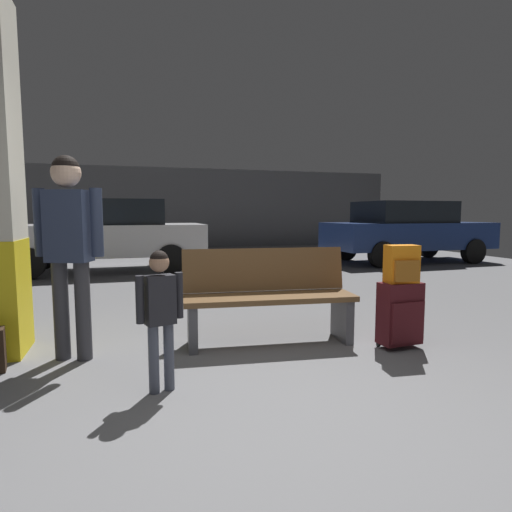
# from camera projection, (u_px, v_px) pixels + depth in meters

# --- Properties ---
(ground_plane) EXTENTS (18.00, 18.00, 0.10)m
(ground_plane) POSITION_uv_depth(u_px,v_px,m) (190.00, 298.00, 6.34)
(ground_plane) COLOR slate
(garage_back_wall) EXTENTS (18.00, 0.12, 2.80)m
(garage_back_wall) POSITION_uv_depth(u_px,v_px,m) (153.00, 208.00, 14.62)
(garage_back_wall) COLOR #565658
(garage_back_wall) RESTS_ON ground_plane
(bench) EXTENTS (1.65, 0.69, 0.89)m
(bench) POSITION_uv_depth(u_px,v_px,m) (268.00, 296.00, 4.01)
(bench) COLOR brown
(bench) RESTS_ON ground_plane
(suitcase) EXTENTS (0.39, 0.25, 0.60)m
(suitcase) POSITION_uv_depth(u_px,v_px,m) (400.00, 314.00, 3.83)
(suitcase) COLOR #471419
(suitcase) RESTS_ON ground_plane
(backpack_bright) EXTENTS (0.30, 0.22, 0.34)m
(backpack_bright) POSITION_uv_depth(u_px,v_px,m) (402.00, 264.00, 3.78)
(backpack_bright) COLOR orange
(backpack_bright) RESTS_ON suitcase
(child) EXTENTS (0.32, 0.19, 0.98)m
(child) POSITION_uv_depth(u_px,v_px,m) (160.00, 306.00, 2.86)
(child) COLOR #4C5160
(child) RESTS_ON ground_plane
(adult) EXTENTS (0.55, 0.31, 1.69)m
(adult) POSITION_uv_depth(u_px,v_px,m) (69.00, 235.00, 3.46)
(adult) COLOR #38383D
(adult) RESTS_ON ground_plane
(parked_car_far) EXTENTS (4.10, 1.81, 1.51)m
(parked_car_far) POSITION_uv_depth(u_px,v_px,m) (106.00, 233.00, 8.87)
(parked_car_far) COLOR silver
(parked_car_far) RESTS_ON ground_plane
(parked_car_side) EXTENTS (4.13, 1.85, 1.51)m
(parked_car_side) POSITION_uv_depth(u_px,v_px,m) (406.00, 230.00, 10.54)
(parked_car_side) COLOR navy
(parked_car_side) RESTS_ON ground_plane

